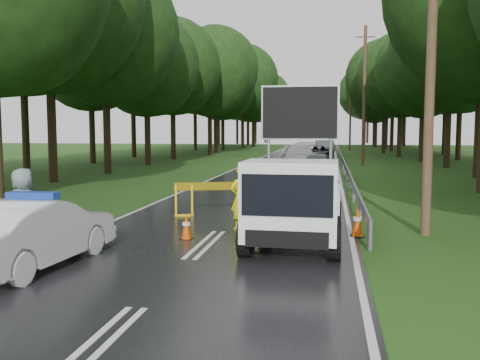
% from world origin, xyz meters
% --- Properties ---
extents(ground, '(160.00, 160.00, 0.00)m').
position_xyz_m(ground, '(0.00, 0.00, 0.00)').
color(ground, '#1D3F12').
rests_on(ground, ground).
extents(road, '(7.00, 140.00, 0.02)m').
position_xyz_m(road, '(0.00, 30.00, 0.01)').
color(road, black).
rests_on(road, ground).
extents(guardrail, '(0.12, 60.06, 0.70)m').
position_xyz_m(guardrail, '(3.70, 29.67, 0.55)').
color(guardrail, gray).
rests_on(guardrail, ground).
extents(utility_pole_near, '(1.40, 0.24, 10.00)m').
position_xyz_m(utility_pole_near, '(5.20, 2.00, 5.06)').
color(utility_pole_near, '#4F3624').
rests_on(utility_pole_near, ground).
extents(utility_pole_mid, '(1.40, 0.24, 10.00)m').
position_xyz_m(utility_pole_mid, '(5.20, 28.00, 5.06)').
color(utility_pole_mid, '#4F3624').
rests_on(utility_pole_mid, ground).
extents(utility_pole_far, '(1.40, 0.24, 10.00)m').
position_xyz_m(utility_pole_far, '(5.20, 54.00, 5.06)').
color(utility_pole_far, '#4F3624').
rests_on(utility_pole_far, ground).
extents(police_sedan, '(1.74, 4.12, 1.45)m').
position_xyz_m(police_sedan, '(-2.80, -2.51, 0.66)').
color(police_sedan, silver).
rests_on(police_sedan, ground).
extents(work_truck, '(2.17, 4.68, 3.69)m').
position_xyz_m(work_truck, '(2.03, 0.26, 1.00)').
color(work_truck, gray).
rests_on(work_truck, ground).
extents(barrier, '(2.45, 0.77, 1.05)m').
position_xyz_m(barrier, '(-0.61, 4.00, 0.79)').
color(barrier, yellow).
rests_on(barrier, ground).
extents(officer, '(0.74, 0.69, 1.69)m').
position_xyz_m(officer, '(0.49, 2.00, 0.84)').
color(officer, '#FBF60D').
rests_on(officer, ground).
extents(civilian, '(1.04, 0.96, 1.72)m').
position_xyz_m(civilian, '(1.00, 0.50, 0.86)').
color(civilian, '#1937A7').
rests_on(civilian, ground).
extents(bystander_right, '(1.02, 1.02, 1.78)m').
position_xyz_m(bystander_right, '(-4.09, -0.78, 0.89)').
color(bystander_right, gray).
rests_on(bystander_right, ground).
extents(queue_car_first, '(1.81, 4.11, 1.38)m').
position_xyz_m(queue_car_first, '(2.16, 17.38, 0.69)').
color(queue_car_first, '#3C3F43').
rests_on(queue_car_first, ground).
extents(queue_car_second, '(2.85, 5.70, 1.59)m').
position_xyz_m(queue_car_second, '(0.80, 23.38, 0.79)').
color(queue_car_second, '#929599').
rests_on(queue_car_second, ground).
extents(queue_car_third, '(2.54, 5.11, 1.39)m').
position_xyz_m(queue_car_third, '(1.72, 30.15, 0.69)').
color(queue_car_third, black).
rests_on(queue_car_third, ground).
extents(queue_car_fourth, '(2.06, 4.86, 1.56)m').
position_xyz_m(queue_car_fourth, '(2.29, 40.01, 0.78)').
color(queue_car_fourth, '#3D4044').
rests_on(queue_car_fourth, ground).
extents(cone_near_left, '(0.36, 0.36, 0.77)m').
position_xyz_m(cone_near_left, '(-2.78, -1.00, 0.37)').
color(cone_near_left, black).
rests_on(cone_near_left, ground).
extents(cone_center, '(0.31, 0.31, 0.65)m').
position_xyz_m(cone_center, '(-0.59, 0.48, 0.31)').
color(cone_center, black).
rests_on(cone_center, ground).
extents(cone_far, '(0.38, 0.38, 0.81)m').
position_xyz_m(cone_far, '(0.65, 5.00, 0.39)').
color(cone_far, black).
rests_on(cone_far, ground).
extents(cone_left_mid, '(0.33, 0.33, 0.70)m').
position_xyz_m(cone_left_mid, '(-3.40, 0.50, 0.34)').
color(cone_left_mid, black).
rests_on(cone_left_mid, ground).
extents(cone_right, '(0.36, 0.36, 0.76)m').
position_xyz_m(cone_right, '(3.50, 1.50, 0.37)').
color(cone_right, black).
rests_on(cone_right, ground).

